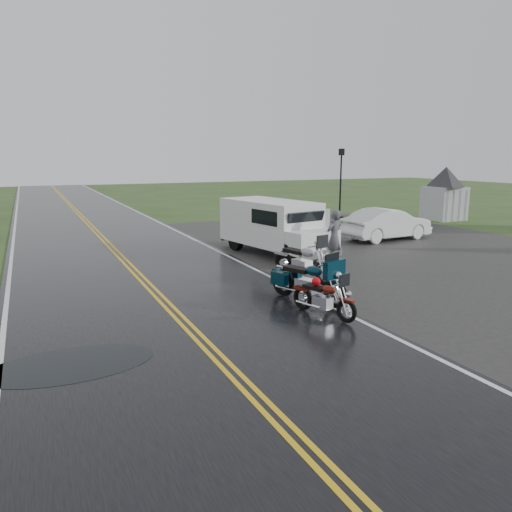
# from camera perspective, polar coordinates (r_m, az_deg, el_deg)

# --- Properties ---
(ground) EXTENTS (120.00, 120.00, 0.00)m
(ground) POSITION_cam_1_polar(r_m,az_deg,el_deg) (11.89, -8.34, -7.59)
(ground) COLOR #2D471E
(ground) RESTS_ON ground
(road) EXTENTS (8.00, 100.00, 0.04)m
(road) POSITION_cam_1_polar(r_m,az_deg,el_deg) (21.39, -15.97, 0.65)
(road) COLOR black
(road) RESTS_ON ground
(parking_pad) EXTENTS (14.00, 24.00, 0.03)m
(parking_pad) POSITION_cam_1_polar(r_m,az_deg,el_deg) (21.53, 16.73, 0.66)
(parking_pad) COLOR black
(parking_pad) RESTS_ON ground
(visitor_center) EXTENTS (16.00, 10.00, 4.80)m
(visitor_center) POSITION_cam_1_polar(r_m,az_deg,el_deg) (32.50, 20.85, 8.11)
(visitor_center) COLOR #A8AAAD
(visitor_center) RESTS_ON ground
(motorcycle_red) EXTENTS (1.20, 2.02, 1.12)m
(motorcycle_red) POSITION_cam_1_polar(r_m,az_deg,el_deg) (11.65, 10.34, -5.16)
(motorcycle_red) COLOR #58110A
(motorcycle_red) RESTS_ON ground
(motorcycle_teal) EXTENTS (1.66, 2.54, 1.41)m
(motorcycle_teal) POSITION_cam_1_polar(r_m,az_deg,el_deg) (12.64, 9.09, -3.12)
(motorcycle_teal) COLOR #042331
(motorcycle_teal) RESTS_ON ground
(motorcycle_silver) EXTENTS (1.45, 2.65, 1.48)m
(motorcycle_silver) POSITION_cam_1_polar(r_m,az_deg,el_deg) (14.77, 7.84, -0.84)
(motorcycle_silver) COLOR #95969C
(motorcycle_silver) RESTS_ON ground
(van_white) EXTENTS (3.04, 5.80, 2.16)m
(van_white) POSITION_cam_1_polar(r_m,az_deg,el_deg) (17.67, 3.58, 2.38)
(van_white) COLOR white
(van_white) RESTS_ON ground
(person_at_van) EXTENTS (0.83, 0.69, 1.94)m
(person_at_van) POSITION_cam_1_polar(r_m,az_deg,el_deg) (17.99, 8.89, 2.07)
(person_at_van) COLOR #4C4B50
(person_at_van) RESTS_ON ground
(sedan_white) EXTENTS (4.52, 1.96, 1.44)m
(sedan_white) POSITION_cam_1_polar(r_m,az_deg,el_deg) (23.83, 14.73, 3.49)
(sedan_white) COLOR white
(sedan_white) RESTS_ON ground
(lamp_post_far_right) EXTENTS (0.37, 0.37, 4.33)m
(lamp_post_far_right) POSITION_cam_1_polar(r_m,az_deg,el_deg) (31.72, 9.64, 8.20)
(lamp_post_far_right) COLOR black
(lamp_post_far_right) RESTS_ON ground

